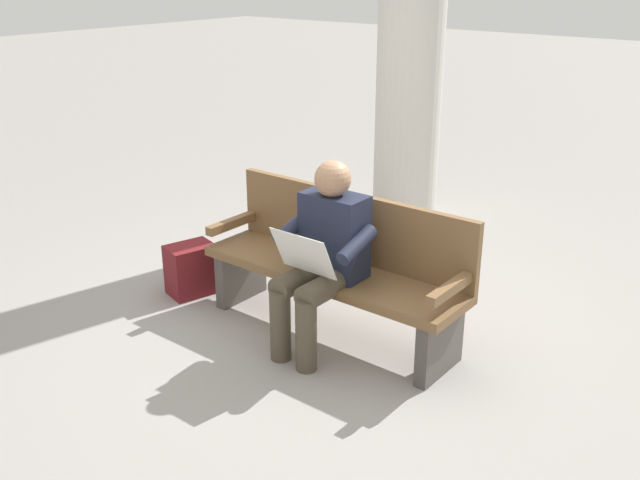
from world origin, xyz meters
TOP-DOWN VIEW (x-y plane):
  - ground_plane at (0.00, 0.00)m, footprint 40.00×40.00m
  - bench_near at (0.00, -0.07)m, footprint 1.80×0.49m
  - person_seated at (-0.06, 0.16)m, footprint 0.57×0.57m
  - backpack at (1.16, 0.15)m, footprint 0.34×0.38m

SIDE VIEW (x-z plane):
  - ground_plane at x=0.00m, z-range 0.00..0.00m
  - backpack at x=1.16m, z-range 0.00..0.37m
  - bench_near at x=0.00m, z-range 0.01..0.91m
  - person_seated at x=-0.06m, z-range 0.04..1.22m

